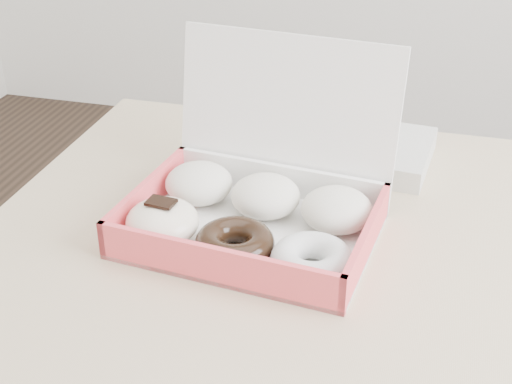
# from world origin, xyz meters

# --- Properties ---
(table) EXTENTS (1.20, 0.80, 0.75)m
(table) POSITION_xyz_m (0.00, 0.00, 0.67)
(table) COLOR tan
(table) RESTS_ON ground
(donut_box) EXTENTS (0.35, 0.31, 0.23)m
(donut_box) POSITION_xyz_m (-0.23, 0.01, 0.79)
(donut_box) COLOR white
(donut_box) RESTS_ON table
(newspapers) EXTENTS (0.24, 0.20, 0.04)m
(newspapers) POSITION_xyz_m (-0.12, 0.26, 0.77)
(newspapers) COLOR white
(newspapers) RESTS_ON table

